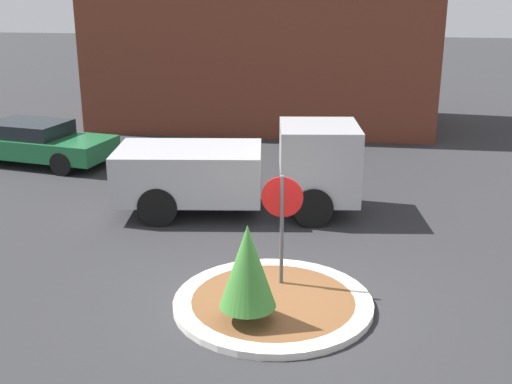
{
  "coord_description": "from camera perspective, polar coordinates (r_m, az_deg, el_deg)",
  "views": [
    {
      "loc": [
        1.12,
        -9.86,
        5.31
      ],
      "look_at": [
        -0.68,
        2.65,
        1.18
      ],
      "focal_mm": 45.0,
      "sensor_mm": 36.0,
      "label": 1
    }
  ],
  "objects": [
    {
      "name": "ground_plane",
      "position": [
        11.26,
        1.52,
        -10.07
      ],
      "size": [
        120.0,
        120.0,
        0.0
      ],
      "primitive_type": "plane",
      "color": "#2D2D30"
    },
    {
      "name": "traffic_island",
      "position": [
        11.23,
        1.53,
        -9.8
      ],
      "size": [
        3.45,
        3.45,
        0.12
      ],
      "color": "silver",
      "rests_on": "ground_plane"
    },
    {
      "name": "stop_sign",
      "position": [
        11.25,
        2.33,
        -1.76
      ],
      "size": [
        0.74,
        0.07,
        2.15
      ],
      "color": "#4C4C51",
      "rests_on": "ground_plane"
    },
    {
      "name": "island_shrub",
      "position": [
        10.14,
        -0.75,
        -6.61
      ],
      "size": [
        0.91,
        0.91,
        1.65
      ],
      "color": "brown",
      "rests_on": "traffic_island"
    },
    {
      "name": "utility_truck",
      "position": [
        15.3,
        -1.04,
        2.07
      ],
      "size": [
        5.92,
        2.74,
        2.16
      ],
      "rotation": [
        0.0,
        0.0,
        0.13
      ],
      "color": "#B2B2B7",
      "rests_on": "ground_plane"
    },
    {
      "name": "storefront_building",
      "position": [
        25.47,
        0.73,
        13.23
      ],
      "size": [
        12.71,
        6.07,
        6.32
      ],
      "color": "brown",
      "rests_on": "ground_plane"
    },
    {
      "name": "parked_sedan_green",
      "position": [
        20.82,
        -19.05,
        4.24
      ],
      "size": [
        4.99,
        2.71,
        1.3
      ],
      "rotation": [
        0.0,
        0.0,
        -0.18
      ],
      "color": "#1E6638",
      "rests_on": "ground_plane"
    }
  ]
}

